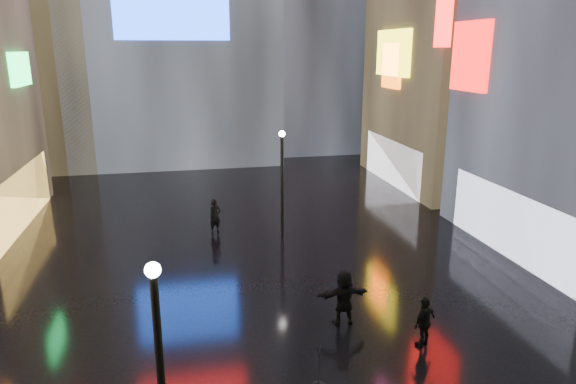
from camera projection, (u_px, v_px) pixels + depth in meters
name	position (u px, v px, depth m)	size (l,w,h in m)	color
ground	(252.00, 251.00, 23.52)	(140.00, 140.00, 0.00)	black
lamp_near	(160.00, 370.00, 9.94)	(0.30, 0.30, 5.20)	black
lamp_far	(282.00, 177.00, 24.86)	(0.30, 0.30, 5.20)	black
pedestrian_3	(425.00, 322.00, 15.82)	(0.96, 0.40, 1.64)	black
pedestrian_5	(344.00, 298.00, 17.06)	(1.78, 0.57, 1.92)	black
pedestrian_6	(215.00, 216.00, 25.55)	(0.64, 0.42, 1.76)	black
umbrella_2	(319.00, 367.00, 11.20)	(0.90, 0.92, 0.82)	black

